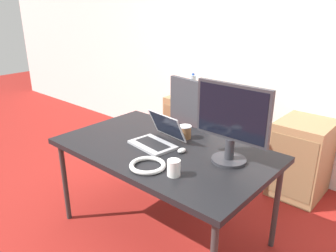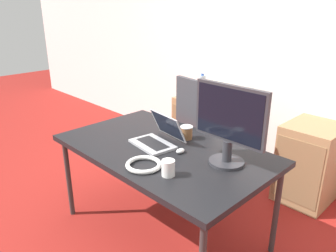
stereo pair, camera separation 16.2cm
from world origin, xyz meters
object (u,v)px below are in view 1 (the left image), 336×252
at_px(cabinet_right, 301,158).
at_px(cabinet_left, 191,126).
at_px(coffee_cup_white, 174,168).
at_px(mouse, 182,150).
at_px(office_chair, 202,147).
at_px(water_bottle, 193,86).
at_px(monitor, 231,122).
at_px(coffee_cup_brown, 185,132).
at_px(laptop_center, 157,138).
at_px(cable_coil, 148,165).

bearing_deg(cabinet_right, cabinet_left, 180.00).
distance_m(cabinet_left, coffee_cup_white, 1.87).
height_order(mouse, coffee_cup_white, coffee_cup_white).
xyz_separation_m(cabinet_left, mouse, (0.84, -1.24, 0.38)).
xyz_separation_m(office_chair, cabinet_right, (0.77, 0.49, -0.06)).
bearing_deg(cabinet_right, mouse, -108.78).
relative_size(cabinet_left, water_bottle, 2.75).
distance_m(monitor, coffee_cup_brown, 0.52).
bearing_deg(mouse, coffee_cup_white, -59.58).
bearing_deg(monitor, cabinet_right, 84.65).
height_order(monitor, coffee_cup_white, monitor).
bearing_deg(cabinet_right, office_chair, -147.58).
relative_size(mouse, coffee_cup_white, 0.70).
height_order(laptop_center, coffee_cup_white, laptop_center).
xyz_separation_m(coffee_cup_white, cable_coil, (-0.19, -0.03, -0.04)).
height_order(water_bottle, coffee_cup_white, water_bottle).
bearing_deg(coffee_cup_brown, monitor, -14.63).
xyz_separation_m(water_bottle, laptop_center, (0.62, -1.24, -0.07)).
bearing_deg(water_bottle, laptop_center, -63.50).
distance_m(office_chair, cabinet_left, 0.70).
bearing_deg(monitor, cable_coil, -129.61).
bearing_deg(cabinet_left, monitor, -44.46).
distance_m(office_chair, laptop_center, 0.84).
distance_m(cabinet_right, coffee_cup_white, 1.59).
bearing_deg(coffee_cup_white, coffee_cup_brown, 121.66).
bearing_deg(water_bottle, coffee_cup_brown, -55.48).
relative_size(coffee_cup_white, coffee_cup_brown, 1.00).
bearing_deg(office_chair, coffee_cup_white, -63.56).
height_order(laptop_center, cable_coil, laptop_center).
distance_m(laptop_center, cable_coil, 0.37).
xyz_separation_m(office_chair, monitor, (0.66, -0.65, 0.59)).
distance_m(water_bottle, mouse, 1.50).
height_order(office_chair, laptop_center, office_chair).
xyz_separation_m(cabinet_right, coffee_cup_brown, (-0.56, -1.02, 0.42)).
distance_m(cabinet_left, coffee_cup_brown, 1.30).
relative_size(monitor, mouse, 7.40).
xyz_separation_m(laptop_center, monitor, (0.54, 0.10, 0.23)).
bearing_deg(coffee_cup_brown, water_bottle, 124.52).
distance_m(cabinet_right, monitor, 1.31).
relative_size(laptop_center, monitor, 0.69).
height_order(water_bottle, cable_coil, water_bottle).
bearing_deg(office_chair, cabinet_left, 135.57).
bearing_deg(coffee_cup_white, water_bottle, 123.60).
xyz_separation_m(office_chair, coffee_cup_white, (0.51, -1.03, 0.36)).
height_order(cabinet_left, cable_coil, cable_coil).
bearing_deg(mouse, monitor, 17.58).
bearing_deg(water_bottle, office_chair, -44.56).
height_order(office_chair, coffee_cup_brown, office_chair).
bearing_deg(laptop_center, coffee_cup_brown, 69.04).
distance_m(monitor, cable_coil, 0.59).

